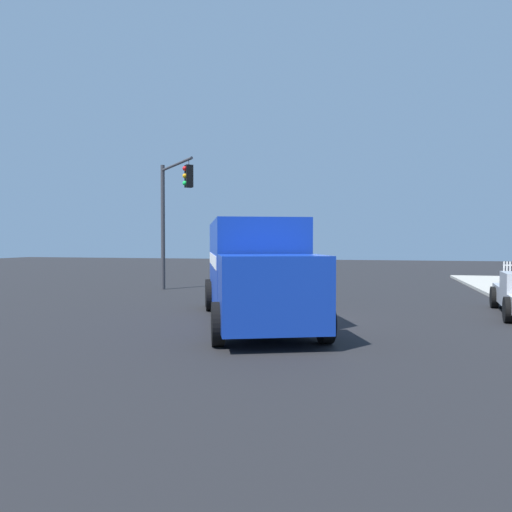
# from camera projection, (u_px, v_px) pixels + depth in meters

# --- Properties ---
(ground_plane) EXTENTS (100.00, 100.00, 0.00)m
(ground_plane) POSITION_uv_depth(u_px,v_px,m) (291.00, 318.00, 15.04)
(ground_plane) COLOR black
(delivery_truck) EXTENTS (5.40, 8.65, 2.97)m
(delivery_truck) POSITION_uv_depth(u_px,v_px,m) (254.00, 269.00, 14.64)
(delivery_truck) COLOR #1438AD
(delivery_truck) RESTS_ON ground
(traffic_light_primary) EXTENTS (2.85, 3.12, 6.12)m
(traffic_light_primary) POSITION_uv_depth(u_px,v_px,m) (171.00, 206.00, 23.03)
(traffic_light_primary) COLOR #38383D
(traffic_light_primary) RESTS_ON ground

